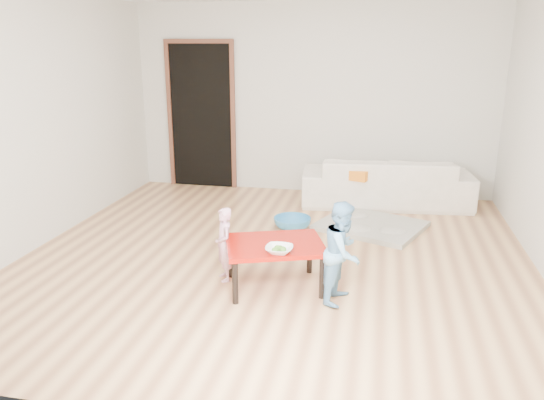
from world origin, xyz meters
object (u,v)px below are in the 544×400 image
(bowl, at_px, (279,250))
(basin, at_px, (292,223))
(sofa, at_px, (386,181))
(child_blue, at_px, (343,252))
(child_pink, at_px, (224,244))
(red_table, at_px, (275,265))

(bowl, bearing_deg, basin, 95.97)
(sofa, distance_m, child_blue, 2.88)
(child_pink, relative_size, child_blue, 0.79)
(red_table, bearing_deg, basin, 93.84)
(child_pink, xyz_separation_m, basin, (0.37, 1.46, -0.27))
(bowl, distance_m, child_pink, 0.62)
(sofa, height_order, red_table, sofa)
(child_pink, xyz_separation_m, child_blue, (1.07, -0.19, 0.09))
(bowl, height_order, child_blue, child_blue)
(bowl, bearing_deg, sofa, 73.74)
(sofa, height_order, child_pink, child_pink)
(sofa, bearing_deg, child_pink, 56.59)
(red_table, relative_size, child_pink, 1.22)
(red_table, bearing_deg, child_pink, 172.48)
(sofa, height_order, bowl, sofa)
(child_pink, bearing_deg, basin, 136.05)
(red_table, distance_m, child_blue, 0.64)
(red_table, bearing_deg, bowl, -69.09)
(bowl, bearing_deg, child_blue, 9.03)
(red_table, xyz_separation_m, child_pink, (-0.47, 0.06, 0.13))
(red_table, height_order, basin, red_table)
(sofa, bearing_deg, child_blue, 77.55)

